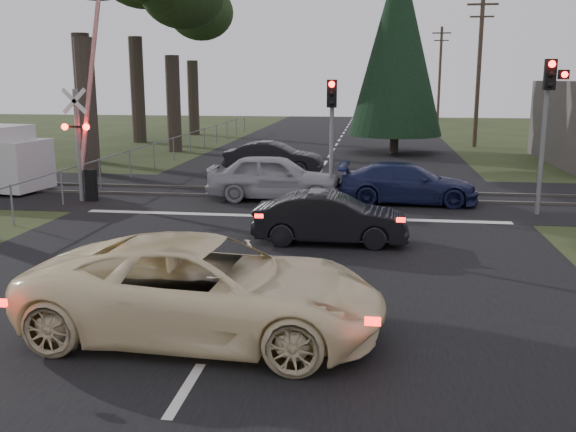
% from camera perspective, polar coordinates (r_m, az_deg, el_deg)
% --- Properties ---
extents(ground, '(120.00, 120.00, 0.00)m').
position_cam_1_polar(ground, '(11.79, -4.88, -8.51)').
color(ground, '#263317').
rests_on(ground, ground).
extents(road, '(14.00, 100.00, 0.01)m').
position_cam_1_polar(road, '(21.30, 0.98, 0.95)').
color(road, black).
rests_on(road, ground).
extents(rail_corridor, '(120.00, 8.00, 0.01)m').
position_cam_1_polar(rail_corridor, '(23.26, 1.57, 1.90)').
color(rail_corridor, black).
rests_on(rail_corridor, ground).
extents(stop_line, '(13.00, 0.35, 0.00)m').
position_cam_1_polar(stop_line, '(19.55, 0.35, -0.05)').
color(stop_line, silver).
rests_on(stop_line, ground).
extents(rail_near, '(120.00, 0.12, 0.10)m').
position_cam_1_polar(rail_near, '(22.47, 1.35, 1.65)').
color(rail_near, '#59544C').
rests_on(rail_near, ground).
extents(rail_far, '(120.00, 0.12, 0.10)m').
position_cam_1_polar(rail_far, '(24.03, 1.78, 2.34)').
color(rail_far, '#59544C').
rests_on(rail_far, ground).
extents(crossing_signal, '(1.62, 0.38, 6.96)m').
position_cam_1_polar(crossing_signal, '(22.83, -17.63, 6.34)').
color(crossing_signal, slate).
rests_on(crossing_signal, ground).
extents(traffic_signal_right, '(0.68, 0.48, 4.70)m').
position_cam_1_polar(traffic_signal_right, '(20.87, 22.15, 8.99)').
color(traffic_signal_right, slate).
rests_on(traffic_signal_right, ground).
extents(traffic_signal_center, '(0.32, 0.48, 4.10)m').
position_cam_1_polar(traffic_signal_center, '(21.52, 3.90, 8.56)').
color(traffic_signal_center, slate).
rests_on(traffic_signal_center, ground).
extents(utility_pole_mid, '(1.80, 0.26, 9.00)m').
position_cam_1_polar(utility_pole_mid, '(41.20, 16.61, 12.48)').
color(utility_pole_mid, '#4C3D2D').
rests_on(utility_pole_mid, ground).
extents(utility_pole_far, '(1.80, 0.26, 9.00)m').
position_cam_1_polar(utility_pole_far, '(66.03, 13.35, 12.36)').
color(utility_pole_far, '#4C3D2D').
rests_on(utility_pole_far, ground).
extents(euc_tree_e, '(6.00, 6.00, 13.20)m').
position_cam_1_polar(euc_tree_e, '(48.94, -8.67, 18.33)').
color(euc_tree_e, '#473D33').
rests_on(euc_tree_e, ground).
extents(conifer_tree, '(5.20, 5.20, 11.00)m').
position_cam_1_polar(conifer_tree, '(36.81, 9.71, 14.87)').
color(conifer_tree, '#473D33').
rests_on(conifer_tree, ground).
extents(fence_left, '(0.10, 36.00, 1.20)m').
position_cam_1_polar(fence_left, '(35.05, -9.35, 5.21)').
color(fence_left, slate).
rests_on(fence_left, ground).
extents(cream_coupe, '(5.96, 2.97, 1.62)m').
position_cam_1_polar(cream_coupe, '(10.53, -7.37, -6.44)').
color(cream_coupe, '#FFECB6').
rests_on(cream_coupe, ground).
extents(dark_hatchback, '(3.92, 1.40, 1.29)m').
position_cam_1_polar(dark_hatchback, '(16.38, 3.82, -0.22)').
color(dark_hatchback, black).
rests_on(dark_hatchback, ground).
extents(silver_car, '(4.69, 1.96, 1.59)m').
position_cam_1_polar(silver_car, '(22.20, -1.17, 3.47)').
color(silver_car, '#979A9F').
rests_on(silver_car, ground).
extents(blue_sedan, '(4.69, 1.99, 1.35)m').
position_cam_1_polar(blue_sedan, '(21.98, 10.58, 2.86)').
color(blue_sedan, '#171D45').
rests_on(blue_sedan, ground).
extents(dark_car_far, '(4.32, 1.59, 1.41)m').
position_cam_1_polar(dark_car_far, '(28.14, -1.29, 5.14)').
color(dark_car_far, black).
rests_on(dark_car_far, ground).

